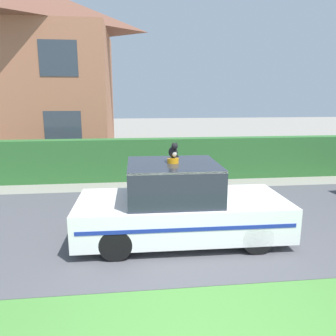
{
  "coord_description": "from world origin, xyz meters",
  "views": [
    {
      "loc": [
        -0.72,
        -2.91,
        2.74
      ],
      "look_at": [
        0.16,
        4.79,
        1.05
      ],
      "focal_mm": 35.0,
      "sensor_mm": 36.0,
      "label": 1
    }
  ],
  "objects_px": {
    "wheelie_bin": "(65,160)",
    "cat": "(173,151)",
    "police_car": "(179,205)",
    "house_left": "(24,71)"
  },
  "relations": [
    {
      "from": "wheelie_bin",
      "to": "house_left",
      "type": "bearing_deg",
      "value": 106.07
    },
    {
      "from": "police_car",
      "to": "cat",
      "type": "xyz_separation_m",
      "value": [
        -0.11,
        0.05,
        1.05
      ]
    },
    {
      "from": "police_car",
      "to": "wheelie_bin",
      "type": "height_order",
      "value": "police_car"
    },
    {
      "from": "cat",
      "to": "police_car",
      "type": "bearing_deg",
      "value": 55.93
    },
    {
      "from": "house_left",
      "to": "wheelie_bin",
      "type": "height_order",
      "value": "house_left"
    },
    {
      "from": "cat",
      "to": "house_left",
      "type": "xyz_separation_m",
      "value": [
        -5.42,
        9.73,
        2.14
      ]
    },
    {
      "from": "police_car",
      "to": "cat",
      "type": "height_order",
      "value": "cat"
    },
    {
      "from": "house_left",
      "to": "wheelie_bin",
      "type": "distance_m",
      "value": 5.96
    },
    {
      "from": "wheelie_bin",
      "to": "cat",
      "type": "bearing_deg",
      "value": -72.66
    },
    {
      "from": "police_car",
      "to": "wheelie_bin",
      "type": "bearing_deg",
      "value": 121.19
    }
  ]
}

